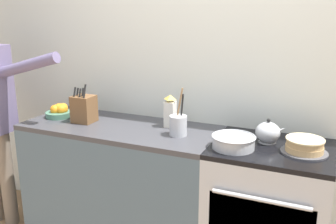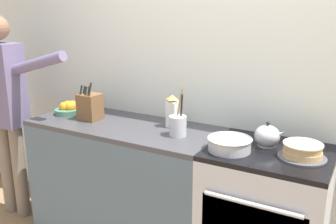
% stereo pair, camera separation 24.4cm
% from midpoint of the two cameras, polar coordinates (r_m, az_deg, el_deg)
% --- Properties ---
extents(wall_back, '(8.00, 0.04, 2.60)m').
position_cam_midpoint_polar(wall_back, '(2.59, 6.93, 5.82)').
color(wall_back, silver).
rests_on(wall_back, ground_plane).
extents(counter_cabinet, '(1.40, 0.60, 0.93)m').
position_cam_midpoint_polar(counter_cabinet, '(2.86, -9.49, -10.97)').
color(counter_cabinet, '#4C6070').
rests_on(counter_cabinet, ground_plane).
extents(stove_range, '(0.71, 0.63, 0.93)m').
position_cam_midpoint_polar(stove_range, '(2.50, 12.04, -15.25)').
color(stove_range, '#B7BABF').
rests_on(stove_range, ground_plane).
extents(layer_cake, '(0.26, 0.26, 0.09)m').
position_cam_midpoint_polar(layer_cake, '(2.24, 17.21, -5.05)').
color(layer_cake, '#4C4C51').
rests_on(layer_cake, stove_range).
extents(tea_kettle, '(0.19, 0.15, 0.15)m').
position_cam_midpoint_polar(tea_kettle, '(2.35, 12.18, -3.13)').
color(tea_kettle, '#B7BABF').
rests_on(tea_kettle, stove_range).
extents(mixing_bowl, '(0.26, 0.26, 0.08)m').
position_cam_midpoint_polar(mixing_bowl, '(2.23, 6.88, -4.59)').
color(mixing_bowl, '#B7BABF').
rests_on(mixing_bowl, stove_range).
extents(knife_block, '(0.15, 0.14, 0.29)m').
position_cam_midpoint_polar(knife_block, '(2.81, -15.14, 0.45)').
color(knife_block, brown).
rests_on(knife_block, counter_cabinet).
extents(utensil_crock, '(0.11, 0.11, 0.31)m').
position_cam_midpoint_polar(utensil_crock, '(2.43, -1.29, -2.04)').
color(utensil_crock, '#B7BABF').
rests_on(utensil_crock, counter_cabinet).
extents(fruit_bowl, '(0.20, 0.20, 0.11)m').
position_cam_midpoint_polar(fruit_bowl, '(3.01, -18.44, 0.10)').
color(fruit_bowl, '#4C7F66').
rests_on(fruit_bowl, counter_cabinet).
extents(milk_carton, '(0.07, 0.07, 0.23)m').
position_cam_midpoint_polar(milk_carton, '(2.59, -2.36, -0.00)').
color(milk_carton, white).
rests_on(milk_carton, counter_cabinet).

